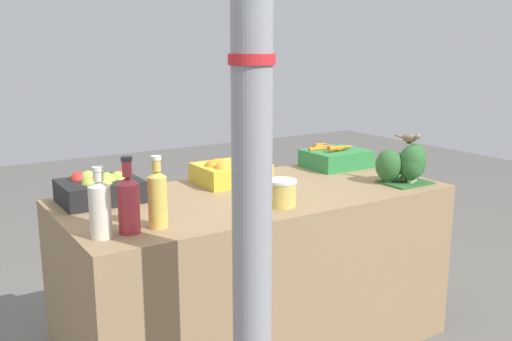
% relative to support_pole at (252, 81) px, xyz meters
% --- Properties ---
extents(market_table, '(1.71, 0.79, 0.75)m').
position_rel_support_pole_xyz_m(market_table, '(0.48, 0.73, -0.92)').
color(market_table, '#937551').
rests_on(market_table, ground_plane).
extents(support_pole, '(0.13, 0.13, 2.58)m').
position_rel_support_pole_xyz_m(support_pole, '(0.00, 0.00, 0.00)').
color(support_pole, gray).
rests_on(support_pole, ground_plane).
extents(apple_crate, '(0.32, 0.26, 0.13)m').
position_rel_support_pole_xyz_m(apple_crate, '(-0.15, 0.95, -0.49)').
color(apple_crate, black).
rests_on(apple_crate, market_table).
extents(orange_crate, '(0.32, 0.26, 0.12)m').
position_rel_support_pole_xyz_m(orange_crate, '(0.48, 0.95, -0.49)').
color(orange_crate, gold).
rests_on(orange_crate, market_table).
extents(carrot_crate, '(0.32, 0.26, 0.13)m').
position_rel_support_pole_xyz_m(carrot_crate, '(1.13, 0.95, -0.50)').
color(carrot_crate, '#2D8442').
rests_on(carrot_crate, market_table).
extents(broccoli_pile, '(0.24, 0.20, 0.19)m').
position_rel_support_pole_xyz_m(broccoli_pile, '(1.17, 0.49, -0.45)').
color(broccoli_pile, '#2D602D').
rests_on(broccoli_pile, market_table).
extents(juice_bottle_cloudy, '(0.07, 0.07, 0.25)m').
position_rel_support_pole_xyz_m(juice_bottle_cloudy, '(-0.29, 0.50, -0.44)').
color(juice_bottle_cloudy, beige).
rests_on(juice_bottle_cloudy, market_table).
extents(juice_bottle_ruby, '(0.08, 0.08, 0.27)m').
position_rel_support_pole_xyz_m(juice_bottle_ruby, '(-0.19, 0.50, -0.44)').
color(juice_bottle_ruby, '#B2333D').
rests_on(juice_bottle_ruby, market_table).
extents(juice_bottle_golden, '(0.07, 0.07, 0.26)m').
position_rel_support_pole_xyz_m(juice_bottle_golden, '(-0.08, 0.50, -0.44)').
color(juice_bottle_golden, gold).
rests_on(juice_bottle_golden, market_table).
extents(pickle_jar, '(0.12, 0.12, 0.11)m').
position_rel_support_pole_xyz_m(pickle_jar, '(0.45, 0.49, -0.49)').
color(pickle_jar, '#DBBC56').
rests_on(pickle_jar, market_table).
extents(sparrow_bird, '(0.05, 0.13, 0.05)m').
position_rel_support_pole_xyz_m(sparrow_bird, '(1.19, 0.49, -0.33)').
color(sparrow_bird, '#4C3D2D').
rests_on(sparrow_bird, broccoli_pile).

